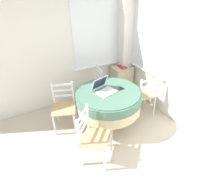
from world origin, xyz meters
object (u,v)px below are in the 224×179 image
object	(u,v)px
cell_phone	(122,88)
dining_chair_near_back_window	(94,86)
laptop	(104,89)
dining_chair_camera_near	(93,137)
book_on_cabinet	(122,67)
dining_chair_left_flank	(64,107)
corner_cabinet	(122,79)
dining_chair_near_right_window	(144,95)
round_dining_table	(109,99)
computer_mouse	(119,89)

from	to	relation	value
cell_phone	dining_chair_near_back_window	distance (m)	0.93
laptop	cell_phone	size ratio (longest dim) A/B	3.76
dining_chair_camera_near	book_on_cabinet	bearing A→B (deg)	45.80
laptop	dining_chair_left_flank	size ratio (longest dim) A/B	0.48
cell_phone	corner_cabinet	size ratio (longest dim) A/B	0.16
dining_chair_left_flank	corner_cabinet	bearing A→B (deg)	19.92
dining_chair_near_right_window	book_on_cabinet	world-z (taller)	dining_chair_near_right_window
laptop	round_dining_table	bearing A→B (deg)	-32.90
round_dining_table	computer_mouse	distance (m)	0.27
round_dining_table	dining_chair_left_flank	xyz separation A→B (m)	(-0.75, 0.38, -0.15)
cell_phone	dining_chair_near_back_window	bearing A→B (deg)	102.67
dining_chair_left_flank	dining_chair_camera_near	bearing A→B (deg)	-80.92
dining_chair_left_flank	book_on_cabinet	world-z (taller)	dining_chair_left_flank
round_dining_table	book_on_cabinet	bearing A→B (deg)	46.53
dining_chair_camera_near	dining_chair_left_flank	distance (m)	0.99
dining_chair_camera_near	corner_cabinet	world-z (taller)	dining_chair_camera_near
round_dining_table	dining_chair_camera_near	world-z (taller)	dining_chair_camera_near
dining_chair_near_back_window	book_on_cabinet	xyz separation A→B (m)	(0.83, 0.11, 0.26)
dining_chair_near_right_window	dining_chair_camera_near	bearing A→B (deg)	-158.21
round_dining_table	laptop	xyz separation A→B (m)	(-0.07, 0.05, 0.22)
laptop	dining_chair_left_flank	bearing A→B (deg)	153.88
dining_chair_camera_near	dining_chair_near_back_window	bearing A→B (deg)	65.02
computer_mouse	dining_chair_near_right_window	distance (m)	0.73
dining_chair_left_flank	corner_cabinet	xyz separation A→B (m)	(1.67, 0.61, -0.09)
round_dining_table	book_on_cabinet	xyz separation A→B (m)	(0.89, 0.94, 0.12)
corner_cabinet	book_on_cabinet	bearing A→B (deg)	-119.48
computer_mouse	book_on_cabinet	xyz separation A→B (m)	(0.71, 0.98, -0.07)
dining_chair_camera_near	book_on_cabinet	distance (m)	2.16
computer_mouse	dining_chair_left_flank	size ratio (longest dim) A/B	0.10
corner_cabinet	computer_mouse	bearing A→B (deg)	-125.69
computer_mouse	cell_phone	xyz separation A→B (m)	(0.07, 0.01, -0.02)
cell_phone	computer_mouse	bearing A→B (deg)	-168.43
computer_mouse	dining_chair_camera_near	size ratio (longest dim) A/B	0.10
dining_chair_camera_near	book_on_cabinet	world-z (taller)	dining_chair_camera_near
dining_chair_left_flank	computer_mouse	bearing A→B (deg)	-23.97
dining_chair_left_flank	corner_cabinet	size ratio (longest dim) A/B	1.29
round_dining_table	dining_chair_near_back_window	distance (m)	0.85
corner_cabinet	dining_chair_near_right_window	bearing A→B (deg)	-94.86
round_dining_table	dining_chair_near_right_window	distance (m)	0.85
dining_chair_near_back_window	dining_chair_camera_near	world-z (taller)	same
corner_cabinet	dining_chair_left_flank	bearing A→B (deg)	-160.08
cell_phone	book_on_cabinet	distance (m)	1.16
dining_chair_left_flank	cell_phone	bearing A→B (deg)	-21.68
laptop	computer_mouse	bearing A→B (deg)	-17.96
dining_chair_near_back_window	dining_chair_near_right_window	xyz separation A→B (m)	(0.77, -0.85, 0.00)
book_on_cabinet	dining_chair_near_back_window	bearing A→B (deg)	-172.43
computer_mouse	book_on_cabinet	distance (m)	1.21
computer_mouse	cell_phone	distance (m)	0.08
round_dining_table	dining_chair_near_right_window	world-z (taller)	dining_chair_near_right_window
cell_phone	dining_chair_near_right_window	xyz separation A→B (m)	(0.58, 0.00, -0.32)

